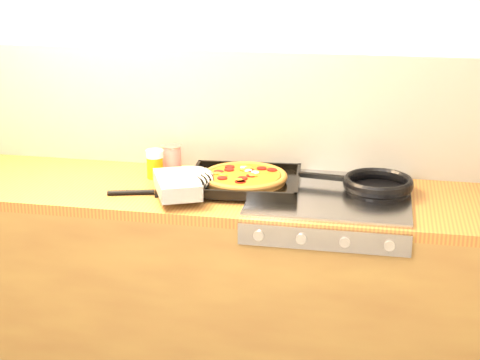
% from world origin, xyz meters
% --- Properties ---
extents(room_shell, '(3.20, 3.20, 3.20)m').
position_xyz_m(room_shell, '(0.00, 1.39, 1.15)').
color(room_shell, white).
rests_on(room_shell, ground).
extents(counter_run, '(3.20, 0.62, 0.90)m').
position_xyz_m(counter_run, '(0.00, 1.10, 0.45)').
color(counter_run, olive).
rests_on(counter_run, ground).
extents(stovetop, '(0.60, 0.56, 0.02)m').
position_xyz_m(stovetop, '(0.45, 1.10, 0.91)').
color(stovetop, '#98989D').
rests_on(stovetop, counter_run).
extents(pizza_on_tray, '(0.58, 0.53, 0.07)m').
position_xyz_m(pizza_on_tray, '(0.04, 1.09, 0.95)').
color(pizza_on_tray, black).
rests_on(pizza_on_tray, stovetop).
extents(frying_pan, '(0.46, 0.30, 0.04)m').
position_xyz_m(frying_pan, '(0.62, 1.16, 0.94)').
color(frying_pan, black).
rests_on(frying_pan, stovetop).
extents(tomato_can, '(0.09, 0.09, 0.12)m').
position_xyz_m(tomato_can, '(-0.23, 1.27, 0.96)').
color(tomato_can, '#AF0E1B').
rests_on(tomato_can, counter_run).
extents(juice_glass, '(0.08, 0.08, 0.12)m').
position_xyz_m(juice_glass, '(-0.28, 1.19, 0.96)').
color(juice_glass, orange).
rests_on(juice_glass, counter_run).
extents(wooden_spoon, '(0.29, 0.11, 0.02)m').
position_xyz_m(wooden_spoon, '(0.07, 1.31, 0.91)').
color(wooden_spoon, '#AB8748').
rests_on(wooden_spoon, counter_run).
extents(black_spatula, '(0.29, 0.13, 0.02)m').
position_xyz_m(black_spatula, '(-0.25, 0.98, 0.91)').
color(black_spatula, black).
rests_on(black_spatula, counter_run).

